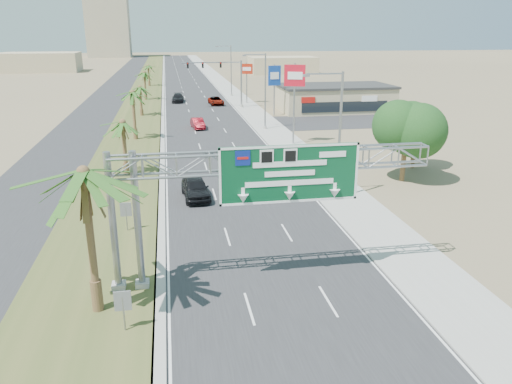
{
  "coord_description": "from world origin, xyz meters",
  "views": [
    {
      "loc": [
        -5.37,
        -14.05,
        12.95
      ],
      "look_at": [
        -0.73,
        12.35,
        4.2
      ],
      "focal_mm": 35.0,
      "sensor_mm": 36.0,
      "label": 1
    }
  ],
  "objects_px": {
    "car_left_lane": "(195,188)",
    "pole_sign_blue": "(274,78)",
    "pole_sign_red_near": "(295,81)",
    "car_far": "(178,98)",
    "car_right_lane": "(216,101)",
    "signal_mast": "(229,80)",
    "sign_gantry": "(258,172)",
    "pole_sign_red_far": "(247,72)",
    "car_mid_lane": "(198,123)",
    "store_building": "(335,99)",
    "palm_near": "(83,174)"
  },
  "relations": [
    {
      "from": "car_left_lane",
      "to": "pole_sign_blue",
      "type": "relative_size",
      "value": 0.63
    },
    {
      "from": "pole_sign_red_near",
      "to": "car_far",
      "type": "bearing_deg",
      "value": 107.87
    },
    {
      "from": "car_right_lane",
      "to": "pole_sign_red_near",
      "type": "relative_size",
      "value": 0.53
    },
    {
      "from": "signal_mast",
      "to": "car_right_lane",
      "type": "height_order",
      "value": "signal_mast"
    },
    {
      "from": "sign_gantry",
      "to": "car_far",
      "type": "bearing_deg",
      "value": 91.96
    },
    {
      "from": "pole_sign_red_far",
      "to": "car_far",
      "type": "bearing_deg",
      "value": 164.2
    },
    {
      "from": "signal_mast",
      "to": "car_mid_lane",
      "type": "distance_m",
      "value": 19.48
    },
    {
      "from": "pole_sign_red_far",
      "to": "store_building",
      "type": "bearing_deg",
      "value": -41.38
    },
    {
      "from": "signal_mast",
      "to": "car_left_lane",
      "type": "height_order",
      "value": "signal_mast"
    },
    {
      "from": "palm_near",
      "to": "store_building",
      "type": "height_order",
      "value": "palm_near"
    },
    {
      "from": "pole_sign_blue",
      "to": "pole_sign_red_far",
      "type": "distance_m",
      "value": 14.88
    },
    {
      "from": "palm_near",
      "to": "signal_mast",
      "type": "distance_m",
      "value": 65.6
    },
    {
      "from": "signal_mast",
      "to": "pole_sign_red_far",
      "type": "distance_m",
      "value": 6.74
    },
    {
      "from": "signal_mast",
      "to": "pole_sign_blue",
      "type": "bearing_deg",
      "value": -57.78
    },
    {
      "from": "signal_mast",
      "to": "store_building",
      "type": "xyz_separation_m",
      "value": [
        16.83,
        -5.97,
        -2.85
      ]
    },
    {
      "from": "car_left_lane",
      "to": "pole_sign_red_near",
      "type": "bearing_deg",
      "value": 50.97
    },
    {
      "from": "palm_near",
      "to": "signal_mast",
      "type": "xyz_separation_m",
      "value": [
        14.37,
        63.97,
        -2.08
      ]
    },
    {
      "from": "pole_sign_red_near",
      "to": "sign_gantry",
      "type": "bearing_deg",
      "value": -107.3
    },
    {
      "from": "car_right_lane",
      "to": "car_far",
      "type": "height_order",
      "value": "car_far"
    },
    {
      "from": "pole_sign_red_near",
      "to": "palm_near",
      "type": "bearing_deg",
      "value": -117.99
    },
    {
      "from": "palm_near",
      "to": "store_building",
      "type": "relative_size",
      "value": 0.46
    },
    {
      "from": "palm_near",
      "to": "pole_sign_red_near",
      "type": "distance_m",
      "value": 38.78
    },
    {
      "from": "pole_sign_blue",
      "to": "store_building",
      "type": "bearing_deg",
      "value": 16.68
    },
    {
      "from": "signal_mast",
      "to": "car_left_lane",
      "type": "xyz_separation_m",
      "value": [
        -8.74,
        -47.68,
        -4.01
      ]
    },
    {
      "from": "pole_sign_red_near",
      "to": "pole_sign_red_far",
      "type": "height_order",
      "value": "pole_sign_red_near"
    },
    {
      "from": "pole_sign_red_near",
      "to": "pole_sign_blue",
      "type": "distance_m",
      "value": 20.63
    },
    {
      "from": "car_mid_lane",
      "to": "pole_sign_blue",
      "type": "height_order",
      "value": "pole_sign_blue"
    },
    {
      "from": "car_far",
      "to": "pole_sign_red_near",
      "type": "relative_size",
      "value": 0.55
    },
    {
      "from": "sign_gantry",
      "to": "pole_sign_red_near",
      "type": "distance_m",
      "value": 33.87
    },
    {
      "from": "car_left_lane",
      "to": "pole_sign_blue",
      "type": "height_order",
      "value": "pole_sign_blue"
    },
    {
      "from": "car_mid_lane",
      "to": "car_far",
      "type": "bearing_deg",
      "value": 88.32
    },
    {
      "from": "pole_sign_blue",
      "to": "pole_sign_red_far",
      "type": "relative_size",
      "value": 1.09
    },
    {
      "from": "car_far",
      "to": "pole_sign_blue",
      "type": "bearing_deg",
      "value": -47.27
    },
    {
      "from": "sign_gantry",
      "to": "signal_mast",
      "type": "xyz_separation_m",
      "value": [
        6.23,
        62.05,
        -1.21
      ]
    },
    {
      "from": "pole_sign_blue",
      "to": "car_left_lane",
      "type": "bearing_deg",
      "value": -110.78
    },
    {
      "from": "signal_mast",
      "to": "car_mid_lane",
      "type": "height_order",
      "value": "signal_mast"
    },
    {
      "from": "signal_mast",
      "to": "car_far",
      "type": "height_order",
      "value": "signal_mast"
    },
    {
      "from": "car_left_lane",
      "to": "signal_mast",
      "type": "bearing_deg",
      "value": 75.59
    },
    {
      "from": "store_building",
      "to": "pole_sign_red_near",
      "type": "distance_m",
      "value": 27.62
    },
    {
      "from": "sign_gantry",
      "to": "palm_near",
      "type": "xyz_separation_m",
      "value": [
        -8.14,
        -1.93,
        0.87
      ]
    },
    {
      "from": "pole_sign_blue",
      "to": "pole_sign_red_far",
      "type": "xyz_separation_m",
      "value": [
        -2.01,
        14.75,
        -0.18
      ]
    },
    {
      "from": "palm_near",
      "to": "car_mid_lane",
      "type": "distance_m",
      "value": 47.19
    },
    {
      "from": "store_building",
      "to": "pole_sign_blue",
      "type": "height_order",
      "value": "pole_sign_blue"
    },
    {
      "from": "signal_mast",
      "to": "car_mid_lane",
      "type": "bearing_deg",
      "value": -110.5
    },
    {
      "from": "sign_gantry",
      "to": "pole_sign_red_far",
      "type": "distance_m",
      "value": 68.27
    },
    {
      "from": "store_building",
      "to": "car_far",
      "type": "bearing_deg",
      "value": 149.55
    },
    {
      "from": "pole_sign_red_near",
      "to": "pole_sign_blue",
      "type": "height_order",
      "value": "pole_sign_red_near"
    },
    {
      "from": "signal_mast",
      "to": "pole_sign_red_far",
      "type": "bearing_deg",
      "value": 55.08
    },
    {
      "from": "car_far",
      "to": "pole_sign_red_near",
      "type": "bearing_deg",
      "value": -67.83
    },
    {
      "from": "palm_near",
      "to": "pole_sign_blue",
      "type": "height_order",
      "value": "palm_near"
    }
  ]
}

